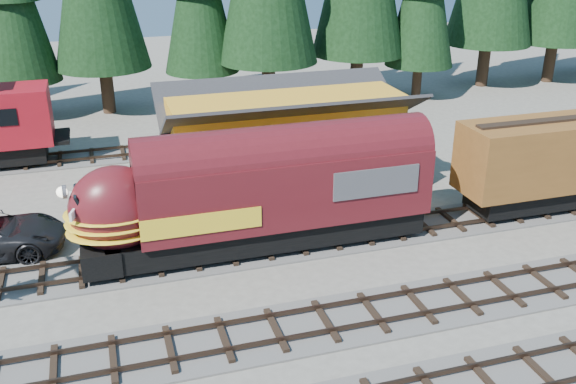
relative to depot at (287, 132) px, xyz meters
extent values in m
plane|color=#6B665B|center=(0.00, -10.50, -2.96)|extent=(120.00, 120.00, 0.00)
cube|color=#4C4947|center=(10.00, -6.50, -2.92)|extent=(68.00, 3.20, 0.08)
cube|color=#38281E|center=(10.00, -7.22, -2.71)|extent=(68.00, 0.08, 0.16)
cube|color=#38281E|center=(10.00, -5.78, -2.71)|extent=(68.00, 0.08, 0.16)
cube|color=#4C4947|center=(-10.00, 7.50, -2.92)|extent=(32.00, 3.20, 0.08)
cube|color=#38281E|center=(-10.00, 6.78, -2.71)|extent=(32.00, 0.08, 0.16)
cube|color=#38281E|center=(-10.00, 8.22, -2.71)|extent=(32.00, 0.08, 0.16)
cube|color=gold|center=(0.00, 0.00, -1.26)|extent=(12.00, 6.00, 3.40)
cube|color=gold|center=(0.00, 0.00, 1.16)|extent=(11.88, 3.30, 1.44)
cube|color=white|center=(-6.04, -1.00, -0.76)|extent=(0.06, 2.40, 0.60)
cube|color=black|center=(-2.81, -6.50, -2.12)|extent=(13.41, 2.40, 1.03)
cube|color=#541318|center=(-2.06, -6.50, -0.19)|extent=(12.23, 2.82, 2.82)
ellipsoid|color=#541318|center=(-8.93, -6.50, -0.28)|extent=(3.57, 2.77, 3.48)
cube|color=#38383A|center=(1.42, -6.50, 0.14)|extent=(3.76, 2.88, 1.22)
sphere|color=white|center=(-10.79, -6.50, 0.66)|extent=(0.41, 0.41, 0.41)
camera|label=1|loc=(-9.16, -30.06, 10.06)|focal=40.00mm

